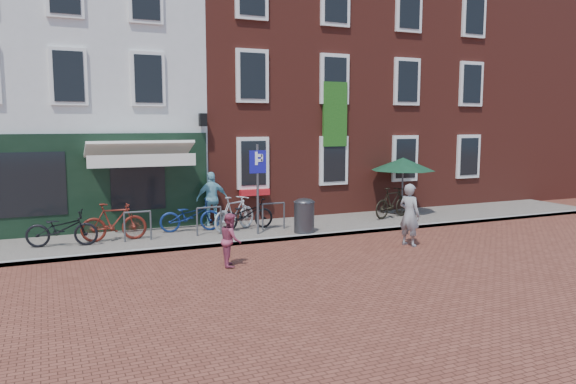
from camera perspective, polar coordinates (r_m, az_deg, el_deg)
name	(u,v)px	position (r m, az deg, el deg)	size (l,w,h in m)	color
ground	(273,242)	(15.45, -1.53, -5.19)	(80.00, 80.00, 0.00)	brown
sidewalk	(285,228)	(17.17, -0.34, -3.76)	(24.00, 3.00, 0.10)	slate
building_stucco	(64,88)	(21.01, -22.18, 9.89)	(8.00, 8.00, 9.00)	silver
building_brick_mid	(253,80)	(22.41, -3.69, 11.47)	(6.00, 8.00, 10.00)	maroon
building_brick_right	(380,84)	(25.12, 9.51, 10.92)	(6.00, 8.00, 10.00)	maroon
filler_right	(492,99)	(29.16, 20.36, 9.05)	(7.00, 8.00, 9.00)	maroon
litter_bin	(304,214)	(16.15, 1.68, -2.25)	(0.59, 0.59, 1.09)	#39393C
parking_sign	(258,176)	(15.81, -3.15, 1.71)	(0.50, 0.08, 2.60)	#4C4C4F
parasol	(403,162)	(19.71, 11.81, 3.09)	(2.24, 2.24, 2.10)	#4C4C4F
woman	(409,215)	(15.19, 12.45, -2.32)	(0.62, 0.40, 1.69)	gray
boy	(231,240)	(12.85, -5.95, -4.92)	(0.60, 0.47, 1.24)	#9C3D57
cafe_person	(212,199)	(17.39, -7.86, -0.70)	(0.99, 0.41, 1.69)	#83CADA
bicycle_0	(62,229)	(15.52, -22.34, -3.52)	(0.63, 1.79, 0.94)	black
bicycle_1	(114,222)	(15.75, -17.54, -2.97)	(0.49, 1.74, 1.05)	maroon
bicycle_2	(190,216)	(16.60, -10.08, -2.43)	(0.63, 1.79, 0.94)	navy
bicycle_3	(235,213)	(16.54, -5.54, -2.20)	(0.49, 1.74, 1.05)	#BBBBBD
bicycle_4	(246,214)	(16.67, -4.36, -2.30)	(0.63, 1.79, 0.94)	black
bicycle_5	(392,203)	(19.02, 10.74, -1.08)	(0.49, 1.74, 1.05)	black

